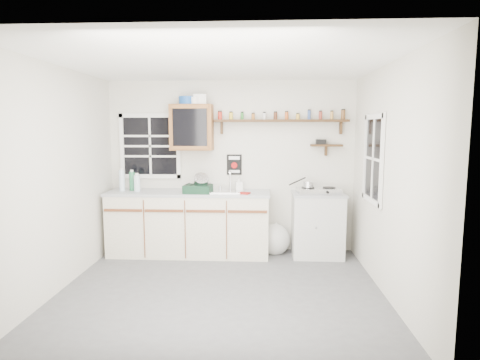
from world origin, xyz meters
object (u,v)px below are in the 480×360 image
right_cabinet (317,224)px  dish_rack (199,186)px  upper_cabinet (192,127)px  hotplate (318,190)px  spice_shelf (281,120)px  main_cabinet (189,223)px

right_cabinet → dish_rack: size_ratio=2.28×
upper_cabinet → hotplate: (1.80, -0.14, -0.88)m
upper_cabinet → spice_shelf: size_ratio=0.34×
main_cabinet → hotplate: (1.84, 0.01, 0.49)m
right_cabinet → spice_shelf: bearing=160.1°
hotplate → main_cabinet: bearing=172.6°
main_cabinet → upper_cabinet: size_ratio=3.55×
main_cabinet → spice_shelf: size_ratio=1.21×
main_cabinet → spice_shelf: (1.32, 0.21, 1.47)m
main_cabinet → hotplate: bearing=0.2°
main_cabinet → right_cabinet: 1.84m
right_cabinet → upper_cabinet: bearing=176.2°
main_cabinet → dish_rack: size_ratio=5.79×
main_cabinet → dish_rack: dish_rack is taller
right_cabinet → upper_cabinet: upper_cabinet is taller
upper_cabinet → dish_rack: size_ratio=1.63×
right_cabinet → hotplate: 0.49m
right_cabinet → dish_rack: (-1.67, -0.14, 0.55)m
hotplate → upper_cabinet: bearing=168.1°
upper_cabinet → spice_shelf: bearing=3.1°
upper_cabinet → dish_rack: bearing=-62.9°
dish_rack → right_cabinet: bearing=10.0°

